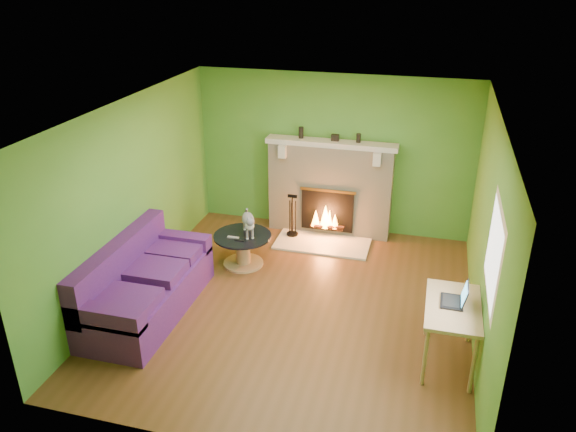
% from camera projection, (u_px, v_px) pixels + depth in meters
% --- Properties ---
extents(floor, '(5.00, 5.00, 0.00)m').
position_uv_depth(floor, '(295.00, 304.00, 7.45)').
color(floor, brown).
rests_on(floor, ground).
extents(ceiling, '(5.00, 5.00, 0.00)m').
position_uv_depth(ceiling, '(296.00, 111.00, 6.37)').
color(ceiling, white).
rests_on(ceiling, wall_back).
extents(wall_back, '(5.00, 0.00, 5.00)m').
position_uv_depth(wall_back, '(333.00, 154.00, 9.11)').
color(wall_back, '#488C2D').
rests_on(wall_back, floor).
extents(wall_front, '(5.00, 0.00, 5.00)m').
position_uv_depth(wall_front, '(222.00, 334.00, 4.72)').
color(wall_front, '#488C2D').
rests_on(wall_front, floor).
extents(wall_left, '(0.00, 5.00, 5.00)m').
position_uv_depth(wall_left, '(131.00, 197.00, 7.44)').
color(wall_left, '#488C2D').
rests_on(wall_left, floor).
extents(wall_right, '(0.00, 5.00, 5.00)m').
position_uv_depth(wall_right, '(487.00, 236.00, 6.38)').
color(wall_right, '#488C2D').
rests_on(wall_right, floor).
extents(window_frame, '(0.00, 1.20, 1.20)m').
position_uv_depth(window_frame, '(494.00, 253.00, 5.49)').
color(window_frame, silver).
rests_on(window_frame, wall_right).
extents(window_pane, '(0.00, 1.06, 1.06)m').
position_uv_depth(window_pane, '(493.00, 253.00, 5.49)').
color(window_pane, white).
rests_on(window_pane, wall_right).
extents(fireplace, '(2.10, 0.46, 1.58)m').
position_uv_depth(fireplace, '(330.00, 188.00, 9.17)').
color(fireplace, beige).
rests_on(fireplace, floor).
extents(hearth, '(1.50, 0.75, 0.03)m').
position_uv_depth(hearth, '(322.00, 243.00, 9.03)').
color(hearth, beige).
rests_on(hearth, floor).
extents(mantel, '(2.10, 0.28, 0.08)m').
position_uv_depth(mantel, '(331.00, 143.00, 8.83)').
color(mantel, beige).
rests_on(mantel, fireplace).
extents(sofa, '(0.96, 2.13, 0.96)m').
position_uv_depth(sofa, '(143.00, 285.00, 7.18)').
color(sofa, '#481A63').
rests_on(sofa, floor).
extents(coffee_table, '(0.86, 0.86, 0.48)m').
position_uv_depth(coffee_table, '(243.00, 248.00, 8.33)').
color(coffee_table, tan).
rests_on(coffee_table, floor).
extents(desk, '(0.59, 1.02, 0.75)m').
position_uv_depth(desk, '(453.00, 312.00, 6.12)').
color(desk, tan).
rests_on(desk, floor).
extents(cat, '(0.47, 0.66, 0.39)m').
position_uv_depth(cat, '(248.00, 222.00, 8.19)').
color(cat, slate).
rests_on(cat, coffee_table).
extents(remote_silver, '(0.17, 0.05, 0.02)m').
position_uv_depth(remote_silver, '(233.00, 237.00, 8.16)').
color(remote_silver, '#969699').
rests_on(remote_silver, coffee_table).
extents(remote_black, '(0.16, 0.05, 0.02)m').
position_uv_depth(remote_black, '(240.00, 240.00, 8.08)').
color(remote_black, black).
rests_on(remote_black, coffee_table).
extents(laptop, '(0.28, 0.32, 0.24)m').
position_uv_depth(laptop, '(453.00, 293.00, 6.08)').
color(laptop, black).
rests_on(laptop, desk).
extents(fire_tools, '(0.19, 0.19, 0.72)m').
position_uv_depth(fire_tools, '(292.00, 215.00, 9.13)').
color(fire_tools, black).
rests_on(fire_tools, hearth).
extents(mantel_vase_left, '(0.08, 0.08, 0.18)m').
position_uv_depth(mantel_vase_left, '(301.00, 133.00, 8.92)').
color(mantel_vase_left, black).
rests_on(mantel_vase_left, mantel).
extents(mantel_vase_right, '(0.07, 0.07, 0.14)m').
position_uv_depth(mantel_vase_right, '(358.00, 138.00, 8.71)').
color(mantel_vase_right, black).
rests_on(mantel_vase_right, mantel).
extents(mantel_box, '(0.12, 0.08, 0.10)m').
position_uv_depth(mantel_box, '(335.00, 138.00, 8.81)').
color(mantel_box, black).
rests_on(mantel_box, mantel).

